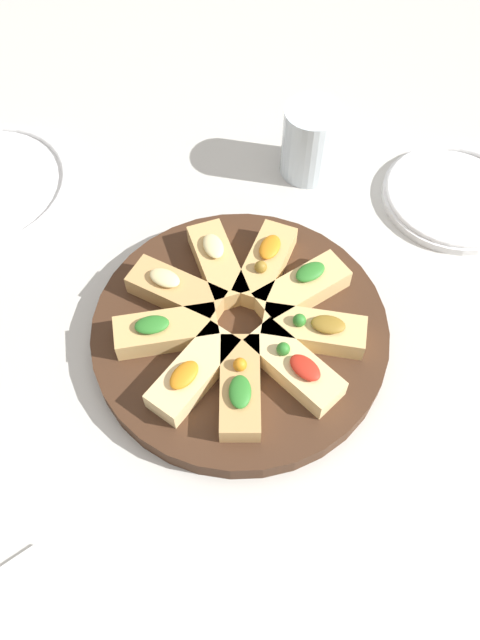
{
  "coord_description": "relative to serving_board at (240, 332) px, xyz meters",
  "views": [
    {
      "loc": [
        -0.18,
        -0.31,
        0.6
      ],
      "look_at": [
        0.0,
        0.0,
        0.04
      ],
      "focal_mm": 35.0,
      "sensor_mm": 36.0,
      "label": 1
    }
  ],
  "objects": [
    {
      "name": "ground_plane",
      "position": [
        0.0,
        0.0,
        -0.01
      ],
      "size": [
        3.0,
        3.0,
        0.0
      ],
      "primitive_type": "plane",
      "color": "beige"
    },
    {
      "name": "serving_board",
      "position": [
        0.0,
        0.0,
        0.0
      ],
      "size": [
        0.33,
        0.33,
        0.02
      ],
      "primitive_type": "cylinder",
      "color": "#422819",
      "rests_on": "ground_plane"
    },
    {
      "name": "focaccia_slice_0",
      "position": [
        0.08,
        0.0,
        0.03
      ],
      "size": [
        0.11,
        0.05,
        0.03
      ],
      "color": "#DBB775",
      "rests_on": "serving_board"
    },
    {
      "name": "focaccia_slice_1",
      "position": [
        0.06,
        0.05,
        0.03
      ],
      "size": [
        0.11,
        0.1,
        0.04
      ],
      "color": "tan",
      "rests_on": "serving_board"
    },
    {
      "name": "focaccia_slice_2",
      "position": [
        0.02,
        0.08,
        0.03
      ],
      "size": [
        0.06,
        0.11,
        0.03
      ],
      "color": "tan",
      "rests_on": "serving_board"
    },
    {
      "name": "focaccia_slice_3",
      "position": [
        -0.04,
        0.07,
        0.03
      ],
      "size": [
        0.09,
        0.11,
        0.03
      ],
      "color": "tan",
      "rests_on": "serving_board"
    },
    {
      "name": "focaccia_slice_4",
      "position": [
        -0.08,
        0.03,
        0.03
      ],
      "size": [
        0.12,
        0.08,
        0.03
      ],
      "color": "tan",
      "rests_on": "serving_board"
    },
    {
      "name": "focaccia_slice_5",
      "position": [
        -0.07,
        -0.03,
        0.03
      ],
      "size": [
        0.12,
        0.08,
        0.03
      ],
      "color": "#E5C689",
      "rests_on": "serving_board"
    },
    {
      "name": "focaccia_slice_6",
      "position": [
        -0.04,
        -0.07,
        0.03
      ],
      "size": [
        0.09,
        0.11,
        0.04
      ],
      "color": "tan",
      "rests_on": "serving_board"
    },
    {
      "name": "focaccia_slice_7",
      "position": [
        0.02,
        -0.08,
        0.03
      ],
      "size": [
        0.07,
        0.12,
        0.04
      ],
      "color": "#E5C689",
      "rests_on": "serving_board"
    },
    {
      "name": "focaccia_slice_8",
      "position": [
        0.06,
        -0.05,
        0.03
      ],
      "size": [
        0.11,
        0.1,
        0.04
      ],
      "color": "#DBB775",
      "rests_on": "serving_board"
    },
    {
      "name": "plate_right",
      "position": [
        0.34,
        0.04,
        -0.0
      ],
      "size": [
        0.18,
        0.18,
        0.02
      ],
      "color": "white",
      "rests_on": "ground_plane"
    },
    {
      "name": "water_glass",
      "position": [
        0.21,
        0.18,
        0.04
      ],
      "size": [
        0.07,
        0.07,
        0.1
      ],
      "primitive_type": "cylinder",
      "color": "silver",
      "rests_on": "ground_plane"
    }
  ]
}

